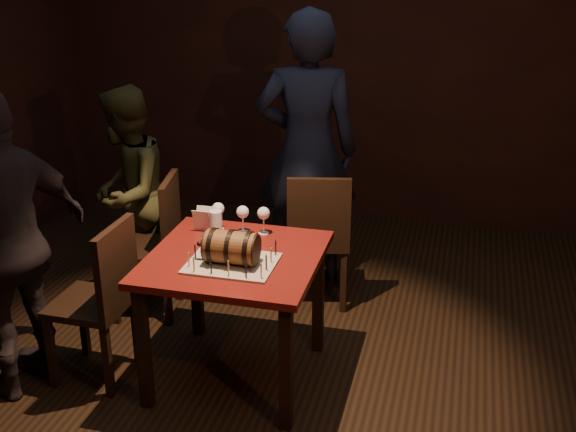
% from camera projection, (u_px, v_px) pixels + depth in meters
% --- Properties ---
extents(room_shell, '(5.04, 5.04, 2.80)m').
position_uv_depth(room_shell, '(271.00, 135.00, 3.61)').
color(room_shell, black).
rests_on(room_shell, ground).
extents(pub_table, '(0.90, 0.90, 0.75)m').
position_uv_depth(pub_table, '(235.00, 274.00, 3.86)').
color(pub_table, '#500F0D').
rests_on(pub_table, ground).
extents(cake_board, '(0.45, 0.35, 0.01)m').
position_uv_depth(cake_board, '(232.00, 263.00, 3.71)').
color(cake_board, '#A69D86').
rests_on(cake_board, pub_table).
extents(barrel_cake, '(0.32, 0.19, 0.19)m').
position_uv_depth(barrel_cake, '(231.00, 247.00, 3.68)').
color(barrel_cake, brown).
rests_on(barrel_cake, cake_board).
extents(birthday_candles, '(0.40, 0.30, 0.09)m').
position_uv_depth(birthday_candles, '(232.00, 255.00, 3.70)').
color(birthday_candles, '#E7D98A').
rests_on(birthday_candles, cake_board).
extents(wine_glass_left, '(0.07, 0.07, 0.16)m').
position_uv_depth(wine_glass_left, '(218.00, 210.00, 4.11)').
color(wine_glass_left, silver).
rests_on(wine_glass_left, pub_table).
extents(wine_glass_mid, '(0.07, 0.07, 0.16)m').
position_uv_depth(wine_glass_mid, '(243.00, 213.00, 4.06)').
color(wine_glass_mid, silver).
rests_on(wine_glass_mid, pub_table).
extents(wine_glass_right, '(0.07, 0.07, 0.16)m').
position_uv_depth(wine_glass_right, '(264.00, 214.00, 4.04)').
color(wine_glass_right, silver).
rests_on(wine_glass_right, pub_table).
extents(pint_of_ale, '(0.07, 0.07, 0.15)m').
position_uv_depth(pint_of_ale, '(216.00, 224.00, 4.03)').
color(pint_of_ale, silver).
rests_on(pint_of_ale, pub_table).
extents(menu_card, '(0.10, 0.05, 0.13)m').
position_uv_depth(menu_card, '(203.00, 220.00, 4.11)').
color(menu_card, white).
rests_on(menu_card, pub_table).
extents(chair_back, '(0.48, 0.48, 0.93)m').
position_uv_depth(chair_back, '(318.00, 233.00, 4.67)').
color(chair_back, black).
rests_on(chair_back, ground).
extents(chair_left_rear, '(0.47, 0.47, 0.93)m').
position_uv_depth(chair_left_rear, '(157.00, 239.00, 4.59)').
color(chair_left_rear, black).
rests_on(chair_left_rear, ground).
extents(chair_left_front, '(0.41, 0.41, 0.93)m').
position_uv_depth(chair_left_front, '(103.00, 294.00, 3.90)').
color(chair_left_front, black).
rests_on(chair_left_front, ground).
extents(person_back, '(0.76, 0.57, 1.90)m').
position_uv_depth(person_back, '(307.00, 151.00, 4.91)').
color(person_back, '#181E31').
rests_on(person_back, ground).
extents(person_left_rear, '(0.63, 0.76, 1.43)m').
position_uv_depth(person_left_rear, '(128.00, 193.00, 4.81)').
color(person_left_rear, '#3D3D1E').
rests_on(person_left_rear, ground).
extents(person_left_front, '(0.70, 1.07, 1.68)m').
position_uv_depth(person_left_front, '(8.00, 245.00, 3.72)').
color(person_left_front, black).
rests_on(person_left_front, ground).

